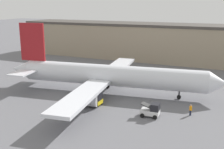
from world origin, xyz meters
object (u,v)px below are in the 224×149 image
object	(u,v)px
belt_loader_truck	(152,110)
baggage_tug	(94,100)
ground_crew_worker	(191,110)
airplane	(106,75)

from	to	relation	value
belt_loader_truck	baggage_tug	bearing A→B (deg)	172.63
ground_crew_worker	belt_loader_truck	xyz separation A→B (m)	(-5.00, -2.73, 0.07)
airplane	ground_crew_worker	xyz separation A→B (m)	(15.68, -4.67, -2.33)
airplane	ground_crew_worker	world-z (taller)	airplane
ground_crew_worker	baggage_tug	size ratio (longest dim) A/B	0.59
ground_crew_worker	belt_loader_truck	distance (m)	5.69
ground_crew_worker	airplane	bearing A→B (deg)	82.34
baggage_tug	belt_loader_truck	xyz separation A→B (m)	(9.58, -0.65, 0.05)
ground_crew_worker	belt_loader_truck	world-z (taller)	belt_loader_truck
airplane	belt_loader_truck	world-z (taller)	airplane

